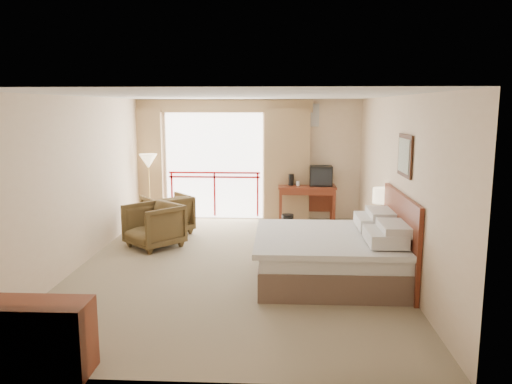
# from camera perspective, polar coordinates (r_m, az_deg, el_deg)

# --- Properties ---
(floor) EXTENTS (7.00, 7.00, 0.00)m
(floor) POSITION_cam_1_polar(r_m,az_deg,el_deg) (8.18, -2.30, -8.32)
(floor) COLOR gray
(floor) RESTS_ON ground
(ceiling) EXTENTS (7.00, 7.00, 0.00)m
(ceiling) POSITION_cam_1_polar(r_m,az_deg,el_deg) (7.78, -2.44, 10.93)
(ceiling) COLOR white
(ceiling) RESTS_ON wall_back
(wall_back) EXTENTS (5.00, 0.00, 5.00)m
(wall_back) POSITION_cam_1_polar(r_m,az_deg,el_deg) (11.33, -0.76, 3.73)
(wall_back) COLOR beige
(wall_back) RESTS_ON ground
(wall_front) EXTENTS (5.00, 0.00, 5.00)m
(wall_front) POSITION_cam_1_polar(r_m,az_deg,el_deg) (4.47, -6.46, -5.71)
(wall_front) COLOR beige
(wall_front) RESTS_ON ground
(wall_left) EXTENTS (0.00, 7.00, 7.00)m
(wall_left) POSITION_cam_1_polar(r_m,az_deg,el_deg) (8.47, -19.46, 1.13)
(wall_left) COLOR beige
(wall_left) RESTS_ON ground
(wall_right) EXTENTS (0.00, 7.00, 7.00)m
(wall_right) POSITION_cam_1_polar(r_m,az_deg,el_deg) (8.04, 15.67, 0.89)
(wall_right) COLOR beige
(wall_right) RESTS_ON ground
(balcony_door) EXTENTS (2.40, 0.00, 2.40)m
(balcony_door) POSITION_cam_1_polar(r_m,az_deg,el_deg) (11.41, -4.78, 2.97)
(balcony_door) COLOR white
(balcony_door) RESTS_ON wall_back
(balcony_railing) EXTENTS (2.09, 0.03, 1.02)m
(balcony_railing) POSITION_cam_1_polar(r_m,az_deg,el_deg) (11.44, -4.77, 1.03)
(balcony_railing) COLOR #A10D11
(balcony_railing) RESTS_ON wall_back
(curtain_left) EXTENTS (1.00, 0.26, 2.50)m
(curtain_left) POSITION_cam_1_polar(r_m,az_deg,el_deg) (11.61, -12.98, 3.13)
(curtain_left) COLOR #8F6F4B
(curtain_left) RESTS_ON wall_back
(curtain_right) EXTENTS (1.00, 0.26, 2.50)m
(curtain_right) POSITION_cam_1_polar(r_m,az_deg,el_deg) (11.17, 3.55, 3.11)
(curtain_right) COLOR #8F6F4B
(curtain_right) RESTS_ON wall_back
(valance) EXTENTS (4.40, 0.22, 0.28)m
(valance) POSITION_cam_1_polar(r_m,az_deg,el_deg) (11.23, -4.95, 9.77)
(valance) COLOR #8F6F4B
(valance) RESTS_ON wall_back
(hvac_vent) EXTENTS (0.50, 0.04, 0.50)m
(hvac_vent) POSITION_cam_1_polar(r_m,az_deg,el_deg) (11.24, 5.93, 8.73)
(hvac_vent) COLOR silver
(hvac_vent) RESTS_ON wall_back
(bed) EXTENTS (2.13, 2.06, 0.97)m
(bed) POSITION_cam_1_polar(r_m,az_deg,el_deg) (7.51, 8.80, -7.09)
(bed) COLOR brown
(bed) RESTS_ON floor
(headboard) EXTENTS (0.06, 2.10, 1.30)m
(headboard) POSITION_cam_1_polar(r_m,az_deg,el_deg) (7.60, 16.12, -5.03)
(headboard) COLOR #5A2115
(headboard) RESTS_ON wall_right
(framed_art) EXTENTS (0.04, 0.72, 0.60)m
(framed_art) POSITION_cam_1_polar(r_m,az_deg,el_deg) (7.39, 16.65, 4.01)
(framed_art) COLOR black
(framed_art) RESTS_ON wall_right
(nightstand) EXTENTS (0.46, 0.54, 0.61)m
(nightstand) POSITION_cam_1_polar(r_m,az_deg,el_deg) (8.83, 14.06, -5.20)
(nightstand) COLOR #5A2115
(nightstand) RESTS_ON floor
(table_lamp) EXTENTS (0.31, 0.31, 0.55)m
(table_lamp) POSITION_cam_1_polar(r_m,az_deg,el_deg) (8.72, 14.19, -0.46)
(table_lamp) COLOR tan
(table_lamp) RESTS_ON nightstand
(phone) EXTENTS (0.19, 0.16, 0.08)m
(phone) POSITION_cam_1_polar(r_m,az_deg,el_deg) (8.59, 14.02, -3.23)
(phone) COLOR black
(phone) RESTS_ON nightstand
(desk) EXTENTS (1.26, 0.61, 0.82)m
(desk) POSITION_cam_1_polar(r_m,az_deg,el_deg) (11.13, 5.81, -0.13)
(desk) COLOR #5A2115
(desk) RESTS_ON floor
(tv) EXTENTS (0.49, 0.39, 0.44)m
(tv) POSITION_cam_1_polar(r_m,az_deg,el_deg) (11.02, 7.42, 1.84)
(tv) COLOR black
(tv) RESTS_ON desk
(coffee_maker) EXTENTS (0.13, 0.13, 0.25)m
(coffee_maker) POSITION_cam_1_polar(r_m,az_deg,el_deg) (11.01, 4.03, 1.40)
(coffee_maker) COLOR black
(coffee_maker) RESTS_ON desk
(cup) EXTENTS (0.09, 0.09, 0.11)m
(cup) POSITION_cam_1_polar(r_m,az_deg,el_deg) (10.98, 4.81, 0.98)
(cup) COLOR white
(cup) RESTS_ON desk
(wastebasket) EXTENTS (0.28, 0.28, 0.31)m
(wastebasket) POSITION_cam_1_polar(r_m,az_deg,el_deg) (10.51, 3.63, -3.38)
(wastebasket) COLOR black
(wastebasket) RESTS_ON floor
(armchair_far) EXTENTS (1.19, 1.19, 0.78)m
(armchair_far) POSITION_cam_1_polar(r_m,az_deg,el_deg) (10.37, -10.02, -4.58)
(armchair_far) COLOR #47361C
(armchair_far) RESTS_ON floor
(armchair_near) EXTENTS (1.23, 1.23, 0.80)m
(armchair_near) POSITION_cam_1_polar(r_m,az_deg,el_deg) (9.38, -11.51, -6.15)
(armchair_near) COLOR #47361C
(armchair_near) RESTS_ON floor
(side_table) EXTENTS (0.54, 0.54, 0.59)m
(side_table) POSITION_cam_1_polar(r_m,az_deg,el_deg) (9.84, -11.55, -2.96)
(side_table) COLOR black
(side_table) RESTS_ON floor
(book) EXTENTS (0.17, 0.21, 0.02)m
(book) POSITION_cam_1_polar(r_m,az_deg,el_deg) (9.80, -11.59, -1.87)
(book) COLOR white
(book) RESTS_ON side_table
(floor_lamp) EXTENTS (0.39, 0.39, 1.52)m
(floor_lamp) POSITION_cam_1_polar(r_m,az_deg,el_deg) (11.13, -12.21, 3.18)
(floor_lamp) COLOR tan
(floor_lamp) RESTS_ON floor
(dresser) EXTENTS (1.08, 0.46, 0.72)m
(dresser) POSITION_cam_1_polar(r_m,az_deg,el_deg) (5.38, -24.06, -15.01)
(dresser) COLOR #5A2115
(dresser) RESTS_ON floor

